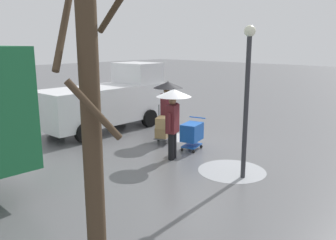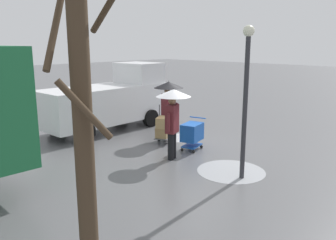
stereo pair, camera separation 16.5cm
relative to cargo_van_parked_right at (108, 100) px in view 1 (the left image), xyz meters
The scene contains 11 objects.
ground_plane 4.04m from the cargo_van_parked_right, behind, with size 90.00×90.00×0.00m, color #5B5B5E.
slush_patch_near_cluster 6.48m from the cargo_van_parked_right, behind, with size 1.86×1.86×0.01m, color #999BA0.
slush_patch_mid_street 2.58m from the cargo_van_parked_right, 79.59° to the right, with size 2.05×2.05×0.01m, color silver.
slush_patch_far_side 3.39m from the cargo_van_parked_right, 163.23° to the right, with size 1.23×1.23×0.01m, color silver.
cargo_van_parked_right is the anchor object (origin of this frame).
shopping_cart_vendor 4.33m from the cargo_van_parked_right, behind, with size 0.74×0.93×1.02m.
hand_dolly_boxes 3.15m from the cargo_van_parked_right, behind, with size 0.77×0.85×1.32m.
pedestrian_pink_side 4.55m from the cargo_van_parked_right, 167.61° to the left, with size 1.04×1.04×2.15m.
pedestrian_black_side 2.93m from the cargo_van_parked_right, behind, with size 1.04×1.04×2.15m.
bare_tree_near 10.03m from the cargo_van_parked_right, 141.88° to the left, with size 0.93×0.95×4.27m.
street_lamp 6.97m from the cargo_van_parked_right, behind, with size 0.28×0.28×3.86m.
Camera 1 is at (-7.41, 8.78, 3.45)m, focal length 37.36 mm.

